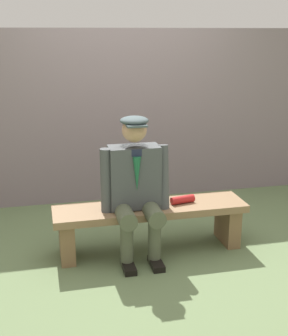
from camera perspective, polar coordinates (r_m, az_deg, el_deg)
ground_plane at (r=4.21m, az=0.78°, el=-10.11°), size 30.00×30.00×0.00m
bench at (r=4.08m, az=0.80°, el=-6.26°), size 1.71×0.41×0.42m
seated_man at (r=3.87m, az=-1.05°, el=-2.07°), size 0.60×0.56×1.23m
rolled_magazine at (r=4.09m, az=4.83°, el=-3.94°), size 0.23×0.11×0.07m
stadium_wall at (r=5.30m, az=-3.04°, el=6.53°), size 12.00×0.24×1.94m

